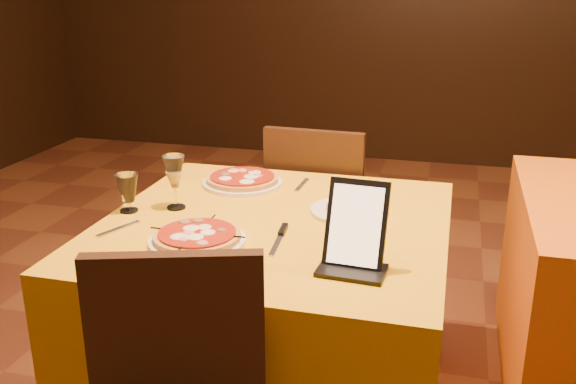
% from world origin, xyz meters
% --- Properties ---
extents(main_table, '(1.10, 1.10, 0.75)m').
position_xyz_m(main_table, '(-0.00, 0.03, 0.38)').
color(main_table, '#E0A00E').
rests_on(main_table, floor).
extents(chair_main_far, '(0.42, 0.42, 0.91)m').
position_xyz_m(chair_main_far, '(-0.00, 0.83, 0.46)').
color(chair_main_far, black).
rests_on(chair_main_far, floor).
extents(pizza_near, '(0.29, 0.29, 0.03)m').
position_xyz_m(pizza_near, '(-0.17, -0.20, 0.77)').
color(pizza_near, white).
rests_on(pizza_near, main_table).
extents(pizza_far, '(0.30, 0.30, 0.03)m').
position_xyz_m(pizza_far, '(-0.22, 0.36, 0.77)').
color(pizza_far, white).
rests_on(pizza_far, main_table).
extents(cutlet_dish, '(0.26, 0.26, 0.03)m').
position_xyz_m(cutlet_dish, '(0.22, 0.16, 0.76)').
color(cutlet_dish, white).
rests_on(cutlet_dish, main_table).
extents(wine_glass, '(0.08, 0.08, 0.19)m').
position_xyz_m(wine_glass, '(-0.36, 0.06, 0.84)').
color(wine_glass, '#CDBE74').
rests_on(wine_glass, main_table).
extents(water_glass, '(0.07, 0.07, 0.13)m').
position_xyz_m(water_glass, '(-0.50, -0.01, 0.81)').
color(water_glass, silver).
rests_on(water_glass, main_table).
extents(tablet, '(0.17, 0.11, 0.23)m').
position_xyz_m(tablet, '(0.30, -0.23, 0.87)').
color(tablet, black).
rests_on(tablet, main_table).
extents(knife, '(0.03, 0.21, 0.01)m').
position_xyz_m(knife, '(0.06, -0.14, 0.75)').
color(knife, '#B6B6BD').
rests_on(knife, main_table).
extents(fork_near, '(0.08, 0.15, 0.01)m').
position_xyz_m(fork_near, '(-0.45, -0.17, 0.75)').
color(fork_near, '#B6B7BD').
rests_on(fork_near, main_table).
extents(fork_far, '(0.02, 0.16, 0.01)m').
position_xyz_m(fork_far, '(-0.00, 0.41, 0.75)').
color(fork_far, '#B7B7BE').
rests_on(fork_far, main_table).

